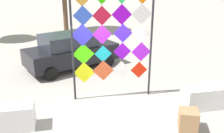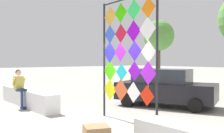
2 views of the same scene
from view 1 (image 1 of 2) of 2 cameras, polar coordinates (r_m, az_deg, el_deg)
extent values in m
plane|color=#9E998E|center=(7.80, -0.21, -10.00)|extent=(120.00, 120.00, 0.00)
cylinder|color=#232328|center=(7.83, -9.14, 5.23)|extent=(0.07, 0.07, 3.87)
cylinder|color=#232328|center=(8.19, 9.02, 5.91)|extent=(0.07, 0.07, 3.87)
cube|color=#F7F916|center=(8.15, -6.42, -1.40)|extent=(0.72, 0.05, 0.72)
cube|color=#D75329|center=(8.15, -2.01, -0.93)|extent=(0.70, 0.05, 0.70)
cube|color=white|center=(8.25, 2.16, -0.78)|extent=(0.62, 0.05, 0.62)
cube|color=red|center=(8.38, 6.21, -0.78)|extent=(0.58, 0.04, 0.58)
cube|color=#4CF70E|center=(7.93, -6.59, 2.85)|extent=(0.70, 0.05, 0.70)
cylinder|color=#AE16E5|center=(8.10, -6.46, -0.36)|extent=(0.02, 0.02, 0.26)
cube|color=#18BCD0|center=(7.99, -2.05, 2.93)|extent=(0.56, 0.04, 0.56)
cylinder|color=red|center=(8.12, -2.03, 0.45)|extent=(0.02, 0.02, 0.18)
cube|color=#7E0ECC|center=(8.07, 2.38, 3.49)|extent=(0.58, 0.04, 0.59)
cube|color=#A31DE5|center=(8.18, 6.72, 3.38)|extent=(0.66, 0.05, 0.66)
cylinder|color=#5AE516|center=(8.33, 6.59, 0.63)|extent=(0.02, 0.02, 0.19)
cube|color=#3634DE|center=(7.77, -6.81, 7.19)|extent=(0.72, 0.05, 0.72)
cube|color=#A924D8|center=(7.79, -2.29, 7.35)|extent=(0.61, 0.05, 0.61)
cube|color=#4721E5|center=(7.91, 2.53, 7.65)|extent=(0.61, 0.05, 0.61)
cube|color=white|center=(8.06, 6.75, 7.50)|extent=(0.61, 0.05, 0.61)
cylinder|color=#CBE516|center=(8.17, 6.60, 4.50)|extent=(0.02, 0.02, 0.27)
cube|color=blue|center=(7.64, -6.73, 11.54)|extent=(0.61, 0.05, 0.61)
cube|color=red|center=(7.70, -2.33, 11.61)|extent=(0.60, 0.04, 0.60)
cube|color=#9508D8|center=(7.79, 2.28, 11.86)|extent=(0.65, 0.05, 0.65)
cylinder|color=#59E516|center=(7.88, 2.22, 8.65)|extent=(0.02, 0.02, 0.25)
cube|color=white|center=(7.91, 6.86, 11.90)|extent=(0.67, 0.05, 0.67)
cylinder|color=#B616E5|center=(7.68, -2.34, 12.97)|extent=(0.02, 0.02, 0.31)
cylinder|color=#E516AF|center=(7.78, 2.22, 13.49)|extent=(0.02, 0.02, 0.20)
cube|color=black|center=(11.21, -9.21, 2.88)|extent=(4.36, 3.18, 0.72)
cube|color=#282D38|center=(10.98, -10.07, 5.95)|extent=(2.66, 2.28, 0.57)
cylinder|color=black|center=(12.65, -5.35, 3.38)|extent=(0.57, 0.41, 0.53)
cylinder|color=black|center=(11.27, -0.94, 1.32)|extent=(0.57, 0.41, 0.53)
cylinder|color=black|center=(11.61, -17.03, 0.98)|extent=(0.57, 0.41, 0.53)
cylinder|color=black|center=(10.08, -13.82, -1.65)|extent=(0.57, 0.41, 0.53)
cube|color=#9E754C|center=(7.10, 17.13, -11.65)|extent=(0.64, 0.65, 0.57)
cylinder|color=brown|center=(18.39, -10.77, 12.95)|extent=(0.33, 0.33, 3.36)
camera|label=2|loc=(8.17, 60.47, -4.53)|focal=42.75mm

